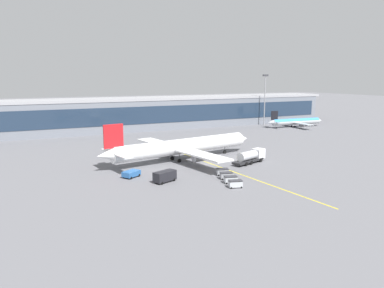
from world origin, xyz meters
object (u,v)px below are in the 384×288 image
baggage_cart_0 (235,184)px  baggage_cart_2 (226,175)px  crew_van (164,176)px  fuel_tanker (251,156)px  baggage_cart_3 (222,172)px  baggage_cart_1 (231,179)px  pushback_tug (131,173)px  main_airliner (182,146)px  commuter_jet_far (296,121)px

baggage_cart_0 → baggage_cart_2: same height
crew_van → baggage_cart_0: 14.75m
fuel_tanker → crew_van: size_ratio=2.03×
baggage_cart_3 → baggage_cart_1: bearing=-105.1°
baggage_cart_1 → baggage_cart_2: same height
crew_van → baggage_cart_0: size_ratio=1.83×
pushback_tug → crew_van: size_ratio=0.82×
baggage_cart_0 → baggage_cart_1: bearing=74.9°
baggage_cart_0 → baggage_cart_2: bearing=74.9°
baggage_cart_0 → baggage_cart_3: same height
crew_van → pushback_tug: bearing=127.5°
crew_van → baggage_cart_2: size_ratio=1.83×
pushback_tug → baggage_cart_0: (16.26, -16.35, -0.07)m
crew_van → baggage_cart_0: crew_van is taller
crew_van → baggage_cart_1: (11.97, -6.58, -0.53)m
baggage_cart_0 → crew_van: bearing=139.0°
main_airliner → baggage_cart_1: bearing=-89.7°
pushback_tug → baggage_cart_2: size_ratio=1.50×
baggage_cart_1 → baggage_cart_3: 6.40m
commuter_jet_far → main_airliner: bearing=-151.8°
fuel_tanker → baggage_cart_1: bearing=-136.9°
crew_van → baggage_cart_3: (13.64, -0.40, -0.53)m
main_airliner → baggage_cart_2: main_airliner is taller
crew_van → baggage_cart_2: 13.28m
crew_van → commuter_jet_far: commuter_jet_far is taller
baggage_cart_2 → baggage_cart_1: bearing=-105.1°
baggage_cart_2 → fuel_tanker: bearing=37.4°
crew_van → baggage_cart_3: 13.65m
crew_van → commuter_jet_far: size_ratio=0.19×
main_airliner → baggage_cart_0: main_airliner is taller
fuel_tanker → crew_van: fuel_tanker is taller
baggage_cart_2 → crew_van: bearing=164.7°
baggage_cart_1 → baggage_cart_2: size_ratio=1.00×
fuel_tanker → crew_van: 27.07m
baggage_cart_2 → commuter_jet_far: size_ratio=0.10×
crew_van → commuter_jet_far: 100.64m
crew_van → baggage_cart_1: size_ratio=1.83×
main_airliner → baggage_cart_3: bearing=-84.2°
main_airliner → baggage_cart_0: 26.95m
baggage_cart_3 → commuter_jet_far: commuter_jet_far is taller
crew_van → commuter_jet_far: (83.80, 55.73, 1.11)m
baggage_cart_1 → commuter_jet_far: size_ratio=0.10×
fuel_tanker → commuter_jet_far: commuter_jet_far is taller
pushback_tug → baggage_cart_2: baggage_cart_2 is taller
fuel_tanker → baggage_cart_1: fuel_tanker is taller
main_airliner → baggage_cart_0: size_ratio=15.69×
main_airliner → commuter_jet_far: 81.66m
main_airliner → fuel_tanker: 17.81m
baggage_cart_3 → fuel_tanker: bearing=29.6°
crew_van → fuel_tanker: bearing=14.4°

